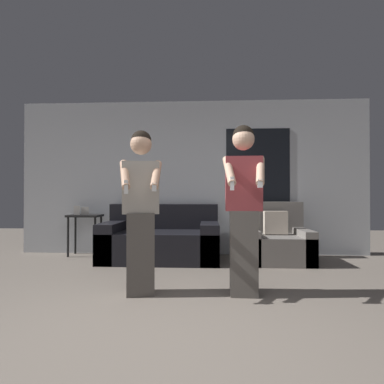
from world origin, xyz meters
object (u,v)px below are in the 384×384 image
at_px(couch, 161,241).
at_px(person_left, 141,209).
at_px(side_table, 85,222).
at_px(person_right, 244,206).
at_px(armchair, 276,242).

distance_m(couch, person_left, 1.77).
xyz_separation_m(side_table, person_right, (2.48, -1.91, 0.35)).
distance_m(armchair, person_right, 1.89).
bearing_deg(couch, person_left, -88.60).
height_order(couch, person_right, person_right).
xyz_separation_m(couch, person_right, (1.11, -1.64, 0.62)).
relative_size(side_table, person_right, 0.48).
height_order(person_left, person_right, person_right).
bearing_deg(side_table, person_left, -54.09).
bearing_deg(side_table, person_right, -37.59).
relative_size(armchair, person_right, 0.55).
height_order(armchair, person_left, person_left).
bearing_deg(side_table, couch, -11.26).
bearing_deg(person_right, couch, 124.23).
xyz_separation_m(armchair, side_table, (-3.18, 0.27, 0.27)).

